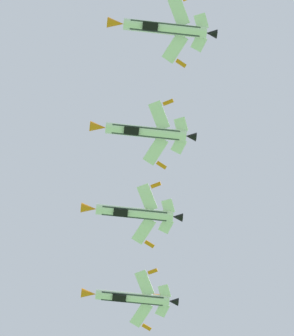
{
  "coord_description": "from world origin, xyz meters",
  "views": [
    {
      "loc": [
        -5.74,
        -2.03,
        1.84
      ],
      "look_at": [
        -13.36,
        41.04,
        115.83
      ],
      "focal_mm": 84.99,
      "sensor_mm": 36.0,
      "label": 1
    }
  ],
  "objects_px": {
    "fighter_jet_lead": "(163,28)",
    "fighter_jet_left_outer": "(131,297)",
    "fighter_jet_left_wing": "(144,132)",
    "fighter_jet_right_wing": "(133,213)"
  },
  "relations": [
    {
      "from": "fighter_jet_lead",
      "to": "fighter_jet_left_outer",
      "type": "relative_size",
      "value": 1.0
    },
    {
      "from": "fighter_jet_lead",
      "to": "fighter_jet_left_outer",
      "type": "bearing_deg",
      "value": 0.28
    },
    {
      "from": "fighter_jet_right_wing",
      "to": "fighter_jet_left_outer",
      "type": "distance_m",
      "value": 15.31
    },
    {
      "from": "fighter_jet_lead",
      "to": "fighter_jet_right_wing",
      "type": "height_order",
      "value": "fighter_jet_lead"
    },
    {
      "from": "fighter_jet_left_wing",
      "to": "fighter_jet_right_wing",
      "type": "relative_size",
      "value": 1.0
    },
    {
      "from": "fighter_jet_left_wing",
      "to": "fighter_jet_left_outer",
      "type": "distance_m",
      "value": 28.92
    },
    {
      "from": "fighter_jet_lead",
      "to": "fighter_jet_left_outer",
      "type": "distance_m",
      "value": 44.19
    },
    {
      "from": "fighter_jet_lead",
      "to": "fighter_jet_right_wing",
      "type": "distance_m",
      "value": 28.98
    },
    {
      "from": "fighter_jet_lead",
      "to": "fighter_jet_right_wing",
      "type": "xyz_separation_m",
      "value": [
        -9.45,
        27.38,
        -1.04
      ]
    },
    {
      "from": "fighter_jet_lead",
      "to": "fighter_jet_left_outer",
      "type": "height_order",
      "value": "fighter_jet_lead"
    }
  ]
}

